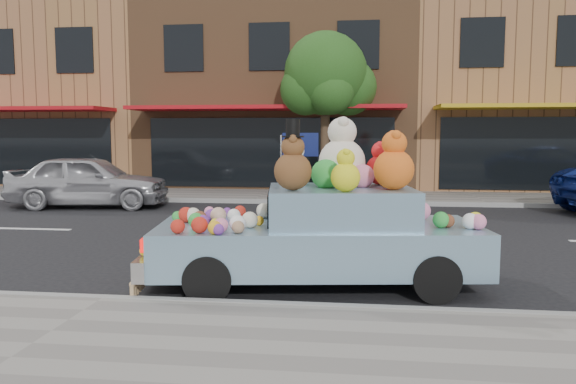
# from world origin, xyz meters

# --- Properties ---
(ground) EXTENTS (120.00, 120.00, 0.00)m
(ground) POSITION_xyz_m (0.00, 0.00, 0.00)
(ground) COLOR black
(ground) RESTS_ON ground
(near_sidewalk) EXTENTS (60.00, 3.00, 0.12)m
(near_sidewalk) POSITION_xyz_m (0.00, -6.50, 0.06)
(near_sidewalk) COLOR gray
(near_sidewalk) RESTS_ON ground
(far_sidewalk) EXTENTS (60.00, 3.00, 0.12)m
(far_sidewalk) POSITION_xyz_m (0.00, 6.50, 0.06)
(far_sidewalk) COLOR gray
(far_sidewalk) RESTS_ON ground
(near_kerb) EXTENTS (60.00, 0.12, 0.13)m
(near_kerb) POSITION_xyz_m (0.00, -5.00, 0.07)
(near_kerb) COLOR gray
(near_kerb) RESTS_ON ground
(far_kerb) EXTENTS (60.00, 0.12, 0.13)m
(far_kerb) POSITION_xyz_m (0.00, 5.00, 0.07)
(far_kerb) COLOR gray
(far_kerb) RESTS_ON ground
(storefront_left) EXTENTS (10.00, 9.80, 7.30)m
(storefront_left) POSITION_xyz_m (-10.00, 11.97, 3.64)
(storefront_left) COLOR #8E5E3B
(storefront_left) RESTS_ON ground
(storefront_mid) EXTENTS (10.00, 9.80, 7.30)m
(storefront_mid) POSITION_xyz_m (0.00, 11.97, 3.64)
(storefront_mid) COLOR brown
(storefront_mid) RESTS_ON ground
(storefront_right) EXTENTS (10.00, 9.80, 7.30)m
(storefront_right) POSITION_xyz_m (10.00, 11.97, 3.64)
(storefront_right) COLOR #8E5E3B
(storefront_right) RESTS_ON ground
(street_tree) EXTENTS (3.00, 2.70, 5.22)m
(street_tree) POSITION_xyz_m (2.03, 6.55, 3.69)
(street_tree) COLOR #38281C
(street_tree) RESTS_ON ground
(car_silver) EXTENTS (4.54, 2.26, 1.49)m
(car_silver) POSITION_xyz_m (-4.44, 3.60, 0.74)
(car_silver) COLOR silver
(car_silver) RESTS_ON ground
(art_car) EXTENTS (4.67, 2.32, 2.30)m
(art_car) POSITION_xyz_m (2.54, -3.76, 0.81)
(art_car) COLOR black
(art_car) RESTS_ON ground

